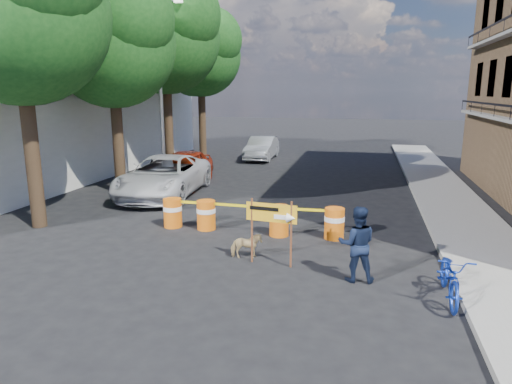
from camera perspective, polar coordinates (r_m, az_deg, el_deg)
The scene contains 19 objects.
ground at distance 11.03m, azimuth -3.33°, elevation -9.63°, with size 120.00×120.00×0.00m, color black.
sidewalk_east at distance 16.61m, azimuth 24.17°, elevation -2.79°, with size 2.40×40.00×0.15m, color gray.
white_building at distance 25.44m, azimuth -25.84°, elevation 8.75°, with size 8.00×22.00×6.00m, color silver.
tree_near at distance 15.41m, azimuth -27.53°, elevation 19.44°, with size 5.46×5.20×9.15m.
tree_mid_a at distance 19.46m, azimuth -17.44°, elevation 17.48°, with size 5.25×5.00×8.68m.
tree_mid_b at distance 23.97m, azimuth -11.16°, elevation 18.49°, with size 5.67×5.40×9.62m.
tree_far at distance 28.55m, azimuth -6.82°, elevation 16.65°, with size 5.04×4.80×8.84m.
streetlamp at distance 21.23m, azimuth -11.72°, elevation 12.92°, with size 1.25×0.18×8.00m.
barrel_far_left at distance 14.38m, azimuth -10.38°, elevation -2.49°, with size 0.58×0.58×0.90m.
barrel_mid_left at distance 13.98m, azimuth -6.25°, elevation -2.80°, with size 0.58×0.58×0.90m.
barrel_mid_right at distance 13.33m, azimuth 2.90°, elevation -3.51°, with size 0.58×0.58×0.90m.
barrel_far_right at distance 13.22m, azimuth 9.76°, elevation -3.81°, with size 0.58×0.58×0.90m.
detour_sign at distance 10.88m, azimuth 2.65°, elevation -3.36°, with size 1.26×0.30×1.63m.
pedestrian at distance 10.35m, azimuth 12.51°, elevation -6.36°, with size 0.83×0.65×1.71m, color #111A33.
bicycle at distance 9.97m, azimuth 23.36°, elevation -7.17°, with size 0.68×1.02×1.94m, color #1431A5.
dog at distance 11.59m, azimuth -1.22°, elevation -6.74°, with size 0.35×0.78×0.66m, color tan.
suv_white at distance 18.69m, azimuth -11.44°, elevation 1.95°, with size 2.62×5.69×1.58m, color silver.
sedan_red at distance 20.53m, azimuth -9.07°, elevation 2.95°, with size 1.84×4.57×1.56m, color #97230C.
sedan_silver at distance 28.06m, azimuth 0.75°, elevation 5.51°, with size 1.47×4.23×1.39m, color #AEAFB6.
Camera 1 is at (2.97, -9.77, 4.17)m, focal length 32.00 mm.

